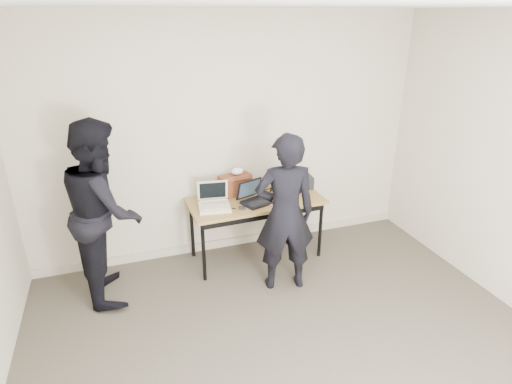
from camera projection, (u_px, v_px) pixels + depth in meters
name	position (u px, v px, depth m)	size (l,w,h in m)	color
room	(320.00, 228.00, 2.81)	(4.60, 4.60, 2.80)	#453E34
desk	(257.00, 205.00, 4.79)	(1.52, 0.70, 0.72)	olive
laptop_beige	(214.00, 203.00, 4.57)	(0.37, 0.36, 0.27)	beige
laptop_center	(254.00, 197.00, 4.71)	(0.39, 0.39, 0.24)	black
laptop_right	(287.00, 187.00, 4.99)	(0.45, 0.45, 0.24)	black
leather_satchel	(235.00, 185.00, 4.86)	(0.39, 0.24, 0.25)	brown
tissue	(237.00, 171.00, 4.81)	(0.13, 0.10, 0.08)	white
equipment_box	(301.00, 182.00, 5.09)	(0.25, 0.21, 0.14)	black
power_brick	(242.00, 208.00, 4.55)	(0.07, 0.04, 0.03)	black
cables	(264.00, 198.00, 4.82)	(1.15, 0.45, 0.01)	black
person_typist	(285.00, 214.00, 4.21)	(0.60, 0.39, 1.65)	black
person_observer	(104.00, 211.00, 4.10)	(0.88, 0.68, 1.80)	black
baseboard	(232.00, 241.00, 5.27)	(4.50, 0.03, 0.10)	#B0A592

